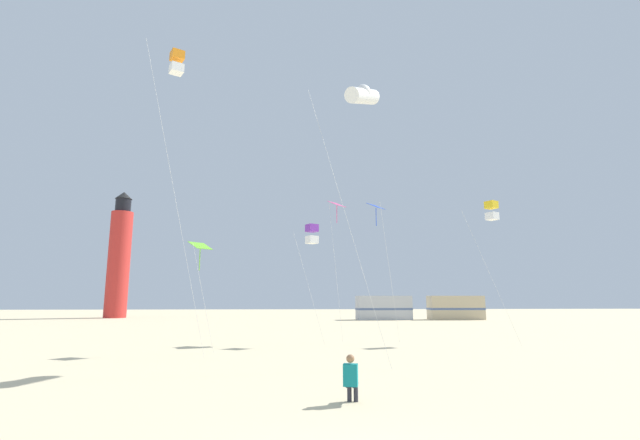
# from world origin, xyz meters

# --- Properties ---
(kite_flyer_standing) EXTENTS (0.43, 0.56, 1.16)m
(kite_flyer_standing) POSITION_xyz_m (0.31, 5.40, 0.61)
(kite_flyer_standing) COLOR #147F84
(kite_flyer_standing) RESTS_ON ground
(kite_diamond_blue) EXTENTS (1.83, 1.83, 8.15)m
(kite_diamond_blue) POSITION_xyz_m (3.96, 20.19, 7.65)
(kite_diamond_blue) COLOR silver
(kite_diamond_blue) RESTS_ON ground
(kite_diamond_lime) EXTENTS (1.48, 1.48, 5.21)m
(kite_diamond_lime) POSITION_xyz_m (-5.51, 15.96, 4.84)
(kite_diamond_lime) COLOR silver
(kite_diamond_lime) RESTS_ON ground
(kite_tube_white) EXTENTS (3.48, 3.71, 12.22)m
(kite_tube_white) POSITION_xyz_m (1.99, 12.88, 11.51)
(kite_tube_white) COLOR silver
(kite_tube_white) RESTS_ON ground
(kite_box_orange) EXTENTS (2.96, 2.52, 14.54)m
(kite_box_orange) POSITION_xyz_m (-6.87, 14.99, 13.92)
(kite_box_orange) COLOR silver
(kite_box_orange) RESTS_ON ground
(kite_box_violet) EXTENTS (1.78, 1.52, 6.83)m
(kite_box_violet) POSITION_xyz_m (0.09, 20.42, 6.25)
(kite_box_violet) COLOR silver
(kite_box_violet) RESTS_ON ground
(kite_box_gold) EXTENTS (2.40, 2.40, 8.30)m
(kite_box_gold) POSITION_xyz_m (10.95, 19.98, 7.72)
(kite_box_gold) COLOR silver
(kite_box_gold) RESTS_ON ground
(kite_diamond_rainbow) EXTENTS (1.22, 1.22, 8.50)m
(kite_diamond_rainbow) POSITION_xyz_m (1.68, 21.40, 7.98)
(kite_diamond_rainbow) COLOR silver
(kite_diamond_rainbow) RESTS_ON ground
(lighthouse_distant) EXTENTS (2.80, 2.80, 16.80)m
(lighthouse_distant) POSITION_xyz_m (-23.85, 55.39, 7.84)
(lighthouse_distant) COLOR red
(lighthouse_distant) RESTS_ON ground
(rv_van_silver) EXTENTS (6.55, 2.65, 2.80)m
(rv_van_silver) POSITION_xyz_m (10.02, 47.86, 1.39)
(rv_van_silver) COLOR #B7BABF
(rv_van_silver) RESTS_ON ground
(rv_van_tan) EXTENTS (6.47, 2.42, 2.80)m
(rv_van_tan) POSITION_xyz_m (18.71, 47.67, 1.39)
(rv_van_tan) COLOR #C6B28C
(rv_van_tan) RESTS_ON ground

